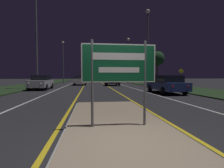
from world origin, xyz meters
name	(u,v)px	position (x,y,z in m)	size (l,w,h in m)	color
ground_plane	(130,149)	(0.00, 0.00, 0.00)	(160.00, 160.00, 0.00)	#232326
median_island	(119,128)	(0.00, 1.29, 0.04)	(2.91, 8.80, 0.10)	#999993
verge_left	(21,87)	(-9.50, 20.00, 0.04)	(5.00, 100.00, 0.08)	#1E3319
verge_right	(164,86)	(9.50, 20.00, 0.04)	(5.00, 100.00, 0.08)	#1E3319
centre_line_yellow_left	(85,85)	(-1.65, 25.00, 0.00)	(0.12, 70.00, 0.01)	gold
centre_line_yellow_right	(105,85)	(1.65, 25.00, 0.00)	(0.12, 70.00, 0.01)	gold
lane_line_white_left	(68,85)	(-4.20, 25.00, 0.00)	(0.12, 70.00, 0.01)	silver
lane_line_white_right	(120,85)	(4.20, 25.00, 0.00)	(0.12, 70.00, 0.01)	silver
edge_line_white_left	(49,85)	(-7.20, 25.00, 0.00)	(0.10, 70.00, 0.01)	silver
edge_line_white_right	(138,84)	(7.20, 25.00, 0.00)	(0.10, 70.00, 0.01)	silver
highway_sign	(119,67)	(0.00, 1.28, 1.70)	(1.99, 0.07, 2.30)	#56565B
streetlight_left_near	(36,27)	(-6.25, 15.76, 6.52)	(0.55, 0.55, 10.05)	#56565B
streetlight_left_far	(63,57)	(-6.21, 33.63, 5.20)	(0.46, 0.46, 8.47)	#56565B
streetlight_right_near	(148,38)	(6.65, 18.69, 6.33)	(0.52, 0.52, 9.96)	#56565B
streetlight_right_far	(128,54)	(6.59, 29.92, 5.69)	(0.53, 0.53, 8.71)	#56565B
car_receding_0	(167,84)	(5.56, 10.51, 0.77)	(1.98, 4.69, 1.48)	navy
car_receding_1	(112,80)	(2.50, 22.54, 0.75)	(1.98, 4.06, 1.41)	black
car_approaching_0	(41,82)	(-5.89, 15.85, 0.78)	(1.88, 4.31, 1.50)	#B7B7BC
car_approaching_1	(80,80)	(-2.31, 24.37, 0.75)	(1.90, 4.13, 1.44)	silver
car_approaching_2	(82,79)	(-2.48, 33.65, 0.80)	(1.90, 4.26, 1.49)	navy
warning_sign	(181,76)	(9.00, 14.43, 1.39)	(0.60, 0.06, 2.18)	#56565B
roadside_palm_right	(157,59)	(9.94, 23.60, 4.18)	(2.26, 2.26, 5.28)	#4C3823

